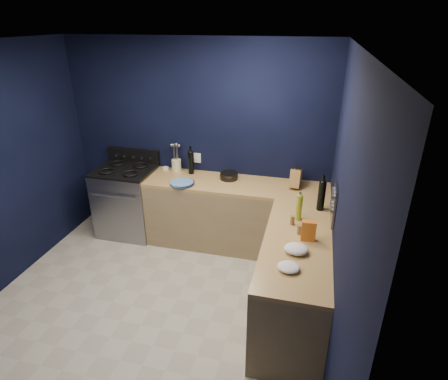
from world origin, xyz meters
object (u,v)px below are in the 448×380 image
(knife_block, at_px, (296,178))
(crouton_bag, at_px, (308,231))
(gas_range, at_px, (128,202))
(utensil_crock, at_px, (176,165))
(plate_stack, at_px, (182,183))

(knife_block, relative_size, crouton_bag, 1.13)
(gas_range, height_order, crouton_bag, crouton_bag)
(utensil_crock, relative_size, knife_block, 0.72)
(knife_block, height_order, crouton_bag, knife_block)
(plate_stack, distance_m, crouton_bag, 1.82)
(gas_range, bearing_deg, knife_block, 2.39)
(crouton_bag, bearing_deg, plate_stack, 146.50)
(gas_range, distance_m, utensil_crock, 0.87)
(crouton_bag, bearing_deg, gas_range, 152.60)
(gas_range, xyz_separation_m, utensil_crock, (0.65, 0.24, 0.52))
(gas_range, relative_size, knife_block, 4.14)
(gas_range, bearing_deg, crouton_bag, -24.03)
(gas_range, bearing_deg, utensil_crock, 20.48)
(plate_stack, relative_size, utensil_crock, 1.82)
(plate_stack, bearing_deg, knife_block, 11.34)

